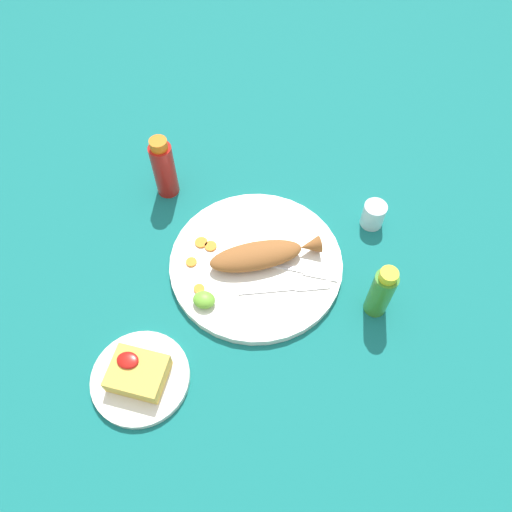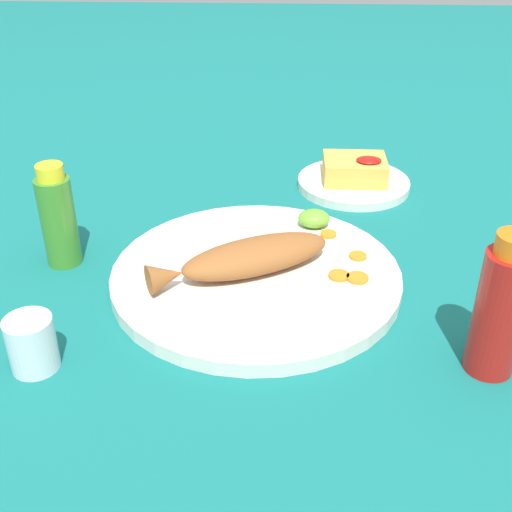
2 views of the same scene
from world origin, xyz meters
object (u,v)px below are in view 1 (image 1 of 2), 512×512
Objects in this scene: fork_far at (291,288)px; salt_cup at (373,216)px; fried_fish at (261,255)px; hot_sauce_bottle_red at (164,168)px; side_plate_fries at (141,378)px; fork_near at (300,270)px; hot_sauce_bottle_green at (381,292)px; main_plate at (256,263)px.

salt_cup is at bearing 37.61° from fork_far.
fried_fish is 0.27m from salt_cup.
hot_sauce_bottle_red reaches higher than fried_fish.
fried_fish is 3.86× the size of salt_cup.
fork_far is 0.33m from side_plate_fries.
fork_near is 0.05m from fork_far.
hot_sauce_bottle_green is 2.31× the size of salt_cup.
fork_near is 0.37m from hot_sauce_bottle_red.
hot_sauce_bottle_red is 0.53m from hot_sauce_bottle_green.
fork_far is (-0.07, 0.05, -0.02)m from fried_fish.
fried_fish is at bearing 176.49° from fork_near.
fried_fish is 1.46× the size of hot_sauce_bottle_red.
hot_sauce_bottle_green reaches higher than fried_fish.
fried_fish is 0.09m from fork_far.
fork_far is at bearing 57.69° from salt_cup.
fork_near is at bearing 53.01° from salt_cup.
hot_sauce_bottle_green reaches higher than side_plate_fries.
salt_cup is (-0.22, -0.17, 0.02)m from main_plate.
fork_far reaches higher than main_plate.
hot_sauce_bottle_green reaches higher than fork_far.
fork_far is at bearing 151.58° from main_plate.
fork_near is 0.21m from salt_cup.
main_plate is at bearing -116.54° from side_plate_fries.
hot_sauce_bottle_green reaches higher than main_plate.
hot_sauce_bottle_red reaches higher than main_plate.
fork_near reaches higher than main_plate.
hot_sauce_bottle_green is 0.47m from side_plate_fries.
salt_cup is (-0.21, -0.17, -0.01)m from fried_fish.
salt_cup is (0.03, -0.21, -0.04)m from hot_sauce_bottle_green.
main_plate is 1.94× the size of fork_near.
side_plate_fries is at bearing -129.76° from fork_near.
fork_far is 0.26m from salt_cup.
fried_fish reaches higher than fork_near.
main_plate is 1.99× the size of side_plate_fries.
salt_cup reaches higher than fork_far.
fried_fish reaches higher than side_plate_fries.
fork_near is 1.18× the size of hot_sauce_bottle_red.
fork_far is 0.18m from hot_sauce_bottle_green.
side_plate_fries is (0.15, 0.29, -0.03)m from fried_fish.
side_plate_fries is (0.24, 0.29, -0.01)m from fork_near.
salt_cup is at bearing -168.44° from fried_fish.
main_plate is 1.56× the size of fried_fish.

